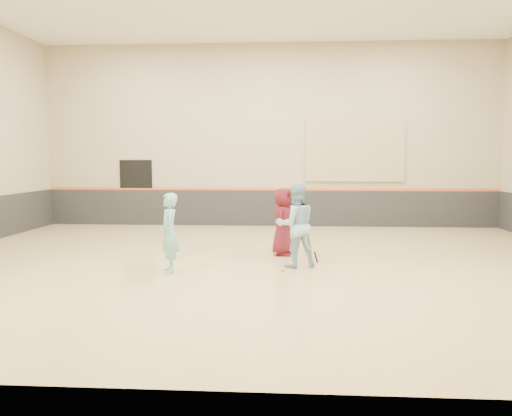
# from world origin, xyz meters

# --- Properties ---
(room) EXTENTS (15.04, 12.04, 6.22)m
(room) POSITION_xyz_m (0.00, 0.00, 0.81)
(room) COLOR tan
(room) RESTS_ON ground
(wainscot_back) EXTENTS (14.90, 0.04, 1.20)m
(wainscot_back) POSITION_xyz_m (0.00, 5.97, 0.60)
(wainscot_back) COLOR #232326
(wainscot_back) RESTS_ON floor
(accent_stripe) EXTENTS (14.90, 0.03, 0.06)m
(accent_stripe) POSITION_xyz_m (0.00, 5.96, 1.22)
(accent_stripe) COLOR #D85914
(accent_stripe) RESTS_ON wall_back
(acoustic_panel) EXTENTS (3.20, 0.08, 2.00)m
(acoustic_panel) POSITION_xyz_m (2.80, 5.95, 2.50)
(acoustic_panel) COLOR tan
(acoustic_panel) RESTS_ON wall_back
(doorway) EXTENTS (1.10, 0.05, 2.20)m
(doorway) POSITION_xyz_m (-4.50, 5.98, 1.10)
(doorway) COLOR black
(doorway) RESTS_ON floor
(girl) EXTENTS (0.53, 0.66, 1.57)m
(girl) POSITION_xyz_m (-1.71, -1.02, 0.79)
(girl) COLOR #7AD3D1
(girl) RESTS_ON floor
(instructor) EXTENTS (1.00, 0.88, 1.75)m
(instructor) POSITION_xyz_m (0.79, -0.33, 0.88)
(instructor) COLOR #98CAEC
(instructor) RESTS_ON floor
(young_man) EXTENTS (0.66, 0.86, 1.57)m
(young_man) POSITION_xyz_m (0.51, 0.92, 0.79)
(young_man) COLOR #5B151F
(young_man) RESTS_ON floor
(held_racket) EXTENTS (0.33, 0.33, 0.68)m
(held_racket) POSITION_xyz_m (1.12, -0.50, 0.55)
(held_racket) COLOR #D0DC30
(held_racket) RESTS_ON instructor
(spare_racket) EXTENTS (0.59, 0.59, 0.15)m
(spare_racket) POSITION_xyz_m (-0.02, 2.08, 0.07)
(spare_racket) COLOR #B0DA30
(spare_racket) RESTS_ON floor
(ball_under_racket) EXTENTS (0.07, 0.07, 0.07)m
(ball_under_racket) POSITION_xyz_m (0.53, -0.81, 0.03)
(ball_under_racket) COLOR #F0F038
(ball_under_racket) RESTS_ON floor
(ball_in_hand) EXTENTS (0.07, 0.07, 0.07)m
(ball_in_hand) POSITION_xyz_m (0.61, 0.79, 0.95)
(ball_in_hand) COLOR gold
(ball_in_hand) RESTS_ON young_man
(ball_beside_spare) EXTENTS (0.07, 0.07, 0.07)m
(ball_beside_spare) POSITION_xyz_m (-0.21, 2.24, 0.03)
(ball_beside_spare) COLOR yellow
(ball_beside_spare) RESTS_ON floor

